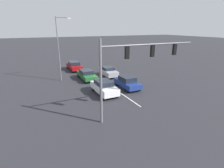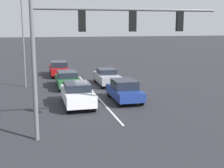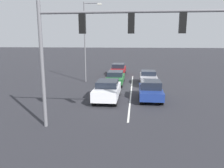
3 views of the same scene
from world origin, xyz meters
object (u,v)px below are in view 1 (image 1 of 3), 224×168
at_px(car_navy_leftlane_front, 127,82).
at_px(street_lamp_right_shoulder, 60,45).
at_px(traffic_signal_gantry, 134,61).
at_px(car_white_midlane_front, 104,87).
at_px(car_maroon_midlane_third, 74,66).
at_px(car_darkgreen_midlane_second, 87,74).
at_px(car_gray_leftlane_second, 108,72).

bearing_deg(car_navy_leftlane_front, street_lamp_right_shoulder, -45.97).
bearing_deg(street_lamp_right_shoulder, traffic_signal_gantry, 104.67).
bearing_deg(car_navy_leftlane_front, car_white_midlane_front, 9.16).
distance_m(car_white_midlane_front, street_lamp_right_shoulder, 9.17).
bearing_deg(car_maroon_midlane_third, car_darkgreen_midlane_second, 91.67).
bearing_deg(car_white_midlane_front, car_gray_leftlane_second, -118.03).
xyz_separation_m(car_gray_leftlane_second, street_lamp_right_shoulder, (6.83, -0.82, 4.22)).
bearing_deg(car_gray_leftlane_second, traffic_signal_gantry, 74.76).
bearing_deg(car_maroon_midlane_third, car_white_midlane_front, 90.77).
relative_size(car_navy_leftlane_front, car_maroon_midlane_third, 0.85).
bearing_deg(traffic_signal_gantry, car_gray_leftlane_second, -105.24).
distance_m(car_navy_leftlane_front, car_gray_leftlane_second, 6.10).
xyz_separation_m(car_navy_leftlane_front, street_lamp_right_shoulder, (6.69, -6.92, 4.21)).
relative_size(car_white_midlane_front, traffic_signal_gantry, 0.49).
relative_size(car_navy_leftlane_front, traffic_signal_gantry, 0.45).
bearing_deg(car_darkgreen_midlane_second, car_maroon_midlane_third, -88.33).
bearing_deg(traffic_signal_gantry, street_lamp_right_shoulder, -75.33).
xyz_separation_m(car_maroon_midlane_third, street_lamp_right_shoulder, (3.11, 5.62, 4.19)).
distance_m(car_maroon_midlane_third, traffic_signal_gantry, 19.24).
height_order(car_maroon_midlane_third, traffic_signal_gantry, traffic_signal_gantry).
height_order(car_gray_leftlane_second, street_lamp_right_shoulder, street_lamp_right_shoulder).
height_order(car_darkgreen_midlane_second, traffic_signal_gantry, traffic_signal_gantry).
xyz_separation_m(car_white_midlane_front, car_navy_leftlane_front, (-3.41, -0.55, -0.04)).
xyz_separation_m(car_gray_leftlane_second, traffic_signal_gantry, (3.37, 12.38, 4.03)).
distance_m(car_navy_leftlane_front, car_maroon_midlane_third, 13.05).
relative_size(traffic_signal_gantry, street_lamp_right_shoulder, 1.03).
xyz_separation_m(traffic_signal_gantry, street_lamp_right_shoulder, (3.45, -13.20, 0.19)).
bearing_deg(street_lamp_right_shoulder, car_white_midlane_front, 113.73).
height_order(car_gray_leftlane_second, car_maroon_midlane_third, car_maroon_midlane_third).
distance_m(car_gray_leftlane_second, traffic_signal_gantry, 13.45).
relative_size(car_gray_leftlane_second, car_darkgreen_midlane_second, 0.89).
height_order(car_white_midlane_front, street_lamp_right_shoulder, street_lamp_right_shoulder).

